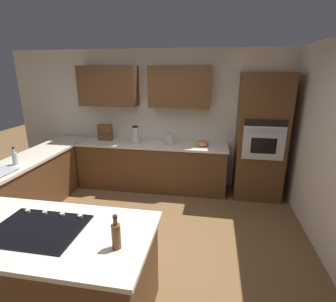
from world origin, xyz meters
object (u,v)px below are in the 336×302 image
spice_rack (105,132)px  wall_oven (261,138)px  kettle (170,139)px  blender (135,136)px  dish_soap_bottle (15,158)px  cooktop (38,228)px  second_bottle (116,235)px  mixing_bowl (202,143)px

spice_rack → wall_oven: bearing=178.3°
kettle → blender: bearing=-0.0°
kettle → dish_soap_bottle: size_ratio=0.80×
cooktop → second_bottle: second_bottle is taller
blender → kettle: size_ratio=1.57×
cooktop → kettle: (-0.66, -2.84, 0.10)m
wall_oven → spice_rack: size_ratio=6.97×
spice_rack → dish_soap_bottle: 1.71m
mixing_bowl → second_bottle: (0.51, 2.95, 0.05)m
cooktop → blender: (-0.01, -2.84, 0.13)m
spice_rack → cooktop: bearing=102.3°
cooktop → dish_soap_bottle: size_ratio=2.88×
wall_oven → second_bottle: (1.51, 2.97, -0.08)m
mixing_bowl → spice_rack: size_ratio=0.71×
blender → dish_soap_bottle: 1.99m
blender → spice_rack: blender is taller
kettle → second_bottle: second_bottle is taller
dish_soap_bottle → mixing_bowl: bearing=-151.1°
spice_rack → second_bottle: spice_rack is taller
kettle → mixing_bowl: bearing=180.0°
cooktop → wall_oven: bearing=-128.3°
wall_oven → blender: 2.25m
wall_oven → kettle: size_ratio=10.43×
wall_oven → dish_soap_bottle: wall_oven is taller
wall_oven → cooktop: wall_oven is taller
blender → mixing_bowl: bearing=180.0°
second_bottle → cooktop: bearing=-8.5°
mixing_bowl → kettle: bearing=0.0°
blender → cooktop: bearing=89.8°
dish_soap_bottle → blender: bearing=-133.5°
mixing_bowl → dish_soap_bottle: bearing=28.9°
spice_rack → second_bottle: bearing=114.5°
wall_oven → mixing_bowl: wall_oven is taller
mixing_bowl → dish_soap_bottle: 2.99m
mixing_bowl → blender: bearing=-0.0°
wall_oven → spice_rack: (2.90, -0.08, -0.04)m
kettle → second_bottle: bearing=91.8°
spice_rack → kettle: (-1.30, 0.11, -0.05)m
cooktop → kettle: 2.91m
second_bottle → dish_soap_bottle: bearing=-35.4°
spice_rack → kettle: size_ratio=1.50×
dish_soap_bottle → second_bottle: (-2.11, 1.50, 0.01)m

